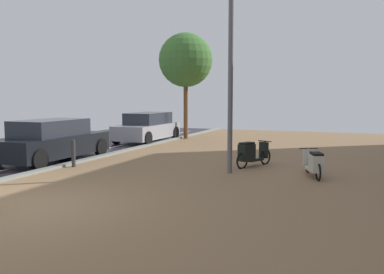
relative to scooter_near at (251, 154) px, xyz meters
name	(u,v)px	position (x,y,z in m)	size (l,w,h in m)	color
ground	(83,217)	(-1.60, -6.31, -0.43)	(21.00, 40.00, 0.13)	#251F29
scooter_near	(251,154)	(0.00, 0.00, 0.00)	(0.87, 1.55, 0.80)	black
scooter_mid	(314,164)	(1.97, -1.02, -0.03)	(0.77, 1.60, 0.73)	black
parked_car_near	(52,141)	(-6.57, -1.19, 0.26)	(1.85, 4.26, 1.39)	black
parked_car_far	(148,127)	(-6.35, 5.37, 0.26)	(1.78, 4.08, 1.38)	#A3A6B0
lamp_post	(231,59)	(-0.32, -1.22, 2.78)	(0.20, 0.52, 5.75)	slate
street_tree	(186,60)	(-5.11, 7.20, 3.56)	(2.72, 2.72, 5.34)	brown
bollard_far	(73,153)	(-5.08, -2.01, 0.01)	(0.12, 0.12, 0.84)	#38383D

